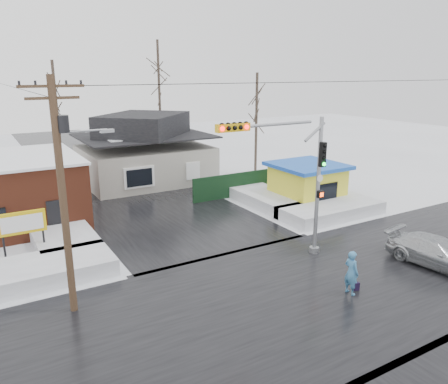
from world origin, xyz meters
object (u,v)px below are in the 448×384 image
traffic_signal (295,171)px  car (437,253)px  utility_pole (64,184)px  kiosk (307,183)px  pedestrian (351,273)px  marquee_sign (22,224)px

traffic_signal → car: (5.52, -4.19, -3.84)m
utility_pole → car: utility_pole is taller
kiosk → pedestrian: bearing=-122.9°
utility_pole → pedestrian: bearing=-24.0°
utility_pole → marquee_sign: utility_pole is taller
traffic_signal → pedestrian: traffic_signal is taller
car → traffic_signal: bearing=134.4°
car → utility_pole: bearing=155.1°
pedestrian → car: bearing=-93.0°
traffic_signal → car: size_ratio=1.46×
traffic_signal → utility_pole: utility_pole is taller
marquee_sign → car: (16.95, -10.72, -1.23)m
traffic_signal → pedestrian: size_ratio=3.64×
marquee_sign → car: marquee_sign is taller
traffic_signal → marquee_sign: size_ratio=2.75×
traffic_signal → car: 7.92m
marquee_sign → kiosk: (18.50, 0.50, -0.46)m
marquee_sign → kiosk: 18.51m
traffic_signal → pedestrian: (-0.09, -4.04, -3.58)m
traffic_signal → marquee_sign: 13.42m
traffic_signal → pedestrian: 5.40m
utility_pole → kiosk: 18.95m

